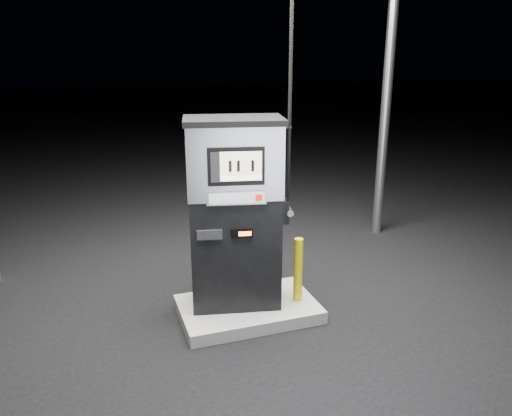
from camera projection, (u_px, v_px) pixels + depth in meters
name	position (u px, v px, depth m)	size (l,w,h in m)	color
ground	(248.00, 315.00, 5.95)	(80.00, 80.00, 0.00)	black
pump_island	(248.00, 309.00, 5.93)	(1.60, 1.00, 0.15)	slate
fuel_dispenser	(235.00, 212.00, 5.62)	(1.26, 0.85, 4.52)	black
bollard_left	(198.00, 273.00, 5.77)	(0.11, 0.11, 0.80)	#C4B20A
bollard_right	(298.00, 270.00, 5.88)	(0.10, 0.10, 0.78)	#C4B20A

